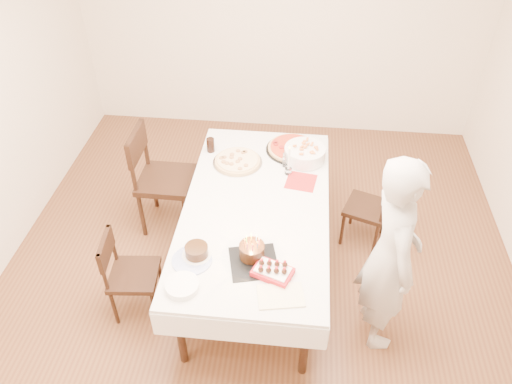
# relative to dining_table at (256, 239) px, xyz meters

# --- Properties ---
(floor) EXTENTS (5.00, 5.00, 0.00)m
(floor) POSITION_rel_dining_table_xyz_m (0.03, -0.10, -0.38)
(floor) COLOR #57311E
(floor) RESTS_ON ground
(wall_back) EXTENTS (4.50, 0.04, 2.70)m
(wall_back) POSITION_rel_dining_table_xyz_m (0.03, 2.40, 0.98)
(wall_back) COLOR beige
(wall_back) RESTS_ON floor
(dining_table) EXTENTS (1.58, 2.34, 0.75)m
(dining_table) POSITION_rel_dining_table_xyz_m (0.00, 0.00, 0.00)
(dining_table) COLOR silver
(dining_table) RESTS_ON floor
(chair_right_savory) EXTENTS (0.50, 0.50, 0.77)m
(chair_right_savory) POSITION_rel_dining_table_xyz_m (0.95, 0.49, 0.01)
(chair_right_savory) COLOR black
(chair_right_savory) RESTS_ON floor
(chair_left_savory) EXTENTS (0.53, 0.53, 1.03)m
(chair_left_savory) POSITION_rel_dining_table_xyz_m (-0.89, 0.53, 0.14)
(chair_left_savory) COLOR black
(chair_left_savory) RESTS_ON floor
(chair_left_dessert) EXTENTS (0.44, 0.44, 0.78)m
(chair_left_dessert) POSITION_rel_dining_table_xyz_m (-0.90, -0.50, 0.02)
(chair_left_dessert) COLOR black
(chair_left_dessert) RESTS_ON floor
(person) EXTENTS (0.48, 0.65, 1.65)m
(person) POSITION_rel_dining_table_xyz_m (0.99, -0.50, 0.45)
(person) COLOR #BAB5B0
(person) RESTS_ON floor
(pizza_white) EXTENTS (0.49, 0.49, 0.04)m
(pizza_white) POSITION_rel_dining_table_xyz_m (-0.22, 0.55, 0.40)
(pizza_white) COLOR beige
(pizza_white) RESTS_ON dining_table
(pizza_pepperoni) EXTENTS (0.55, 0.55, 0.04)m
(pizza_pepperoni) POSITION_rel_dining_table_xyz_m (0.25, 0.80, 0.40)
(pizza_pepperoni) COLOR red
(pizza_pepperoni) RESTS_ON dining_table
(red_placemat) EXTENTS (0.28, 0.28, 0.01)m
(red_placemat) POSITION_rel_dining_table_xyz_m (0.34, 0.35, 0.38)
(red_placemat) COLOR #B21E1E
(red_placemat) RESTS_ON dining_table
(pasta_bowl) EXTENTS (0.47, 0.47, 0.12)m
(pasta_bowl) POSITION_rel_dining_table_xyz_m (0.36, 0.66, 0.44)
(pasta_bowl) COLOR white
(pasta_bowl) RESTS_ON dining_table
(taper_candle) EXTENTS (0.07, 0.07, 0.29)m
(taper_candle) POSITION_rel_dining_table_xyz_m (0.23, 0.45, 0.52)
(taper_candle) COLOR white
(taper_candle) RESTS_ON dining_table
(shaker_pair) EXTENTS (0.11, 0.11, 0.10)m
(shaker_pair) POSITION_rel_dining_table_xyz_m (0.19, 0.54, 0.43)
(shaker_pair) COLOR white
(shaker_pair) RESTS_ON dining_table
(cola_glass) EXTENTS (0.09, 0.09, 0.13)m
(cola_glass) POSITION_rel_dining_table_xyz_m (-0.48, 0.70, 0.44)
(cola_glass) COLOR black
(cola_glass) RESTS_ON dining_table
(layer_cake) EXTENTS (0.23, 0.23, 0.09)m
(layer_cake) POSITION_rel_dining_table_xyz_m (-0.36, -0.57, 0.42)
(layer_cake) COLOR #341E0D
(layer_cake) RESTS_ON dining_table
(cake_board) EXTENTS (0.40, 0.40, 0.01)m
(cake_board) POSITION_rel_dining_table_xyz_m (0.05, -0.59, 0.38)
(cake_board) COLOR black
(cake_board) RESTS_ON dining_table
(birthday_cake) EXTENTS (0.19, 0.19, 0.17)m
(birthday_cake) POSITION_rel_dining_table_xyz_m (0.03, -0.54, 0.47)
(birthday_cake) COLOR #321C0D
(birthday_cake) RESTS_ON dining_table
(strawberry_box) EXTENTS (0.31, 0.26, 0.07)m
(strawberry_box) POSITION_rel_dining_table_xyz_m (0.19, -0.69, 0.41)
(strawberry_box) COLOR #A8131B
(strawberry_box) RESTS_ON dining_table
(box_lid) EXTENTS (0.34, 0.26, 0.03)m
(box_lid) POSITION_rel_dining_table_xyz_m (0.25, -0.87, 0.38)
(box_lid) COLOR beige
(box_lid) RESTS_ON dining_table
(plate_stack) EXTENTS (0.30, 0.30, 0.05)m
(plate_stack) POSITION_rel_dining_table_xyz_m (-0.40, -0.87, 0.40)
(plate_stack) COLOR white
(plate_stack) RESTS_ON dining_table
(china_plate) EXTENTS (0.37, 0.37, 0.01)m
(china_plate) POSITION_rel_dining_table_xyz_m (-0.39, -0.62, 0.38)
(china_plate) COLOR white
(china_plate) RESTS_ON dining_table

